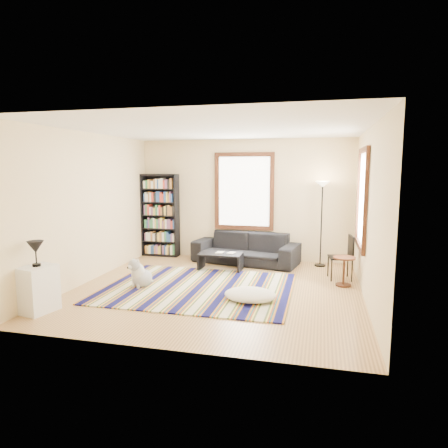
% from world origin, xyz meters
% --- Properties ---
extents(floor, '(5.00, 5.00, 0.10)m').
position_xyz_m(floor, '(0.00, 0.00, -0.05)').
color(floor, tan).
rests_on(floor, ground).
extents(ceiling, '(5.00, 5.00, 0.10)m').
position_xyz_m(ceiling, '(0.00, 0.00, 2.85)').
color(ceiling, white).
rests_on(ceiling, floor).
extents(wall_back, '(5.00, 0.10, 2.80)m').
position_xyz_m(wall_back, '(0.00, 2.55, 1.40)').
color(wall_back, beige).
rests_on(wall_back, floor).
extents(wall_front, '(5.00, 0.10, 2.80)m').
position_xyz_m(wall_front, '(0.00, -2.55, 1.40)').
color(wall_front, beige).
rests_on(wall_front, floor).
extents(wall_left, '(0.10, 5.00, 2.80)m').
position_xyz_m(wall_left, '(-2.55, 0.00, 1.40)').
color(wall_left, beige).
rests_on(wall_left, floor).
extents(wall_right, '(0.10, 5.00, 2.80)m').
position_xyz_m(wall_right, '(2.55, 0.00, 1.40)').
color(wall_right, beige).
rests_on(wall_right, floor).
extents(window_back, '(1.20, 0.06, 1.60)m').
position_xyz_m(window_back, '(0.00, 2.47, 1.60)').
color(window_back, white).
rests_on(window_back, wall_back).
extents(window_right, '(0.06, 1.20, 1.60)m').
position_xyz_m(window_right, '(2.47, 0.80, 1.60)').
color(window_right, white).
rests_on(window_right, wall_right).
extents(rug, '(3.30, 2.64, 0.02)m').
position_xyz_m(rug, '(-0.33, -0.08, 0.01)').
color(rug, '#0D0D41').
rests_on(rug, floor).
extents(sofa, '(2.48, 1.34, 0.69)m').
position_xyz_m(sofa, '(0.13, 2.05, 0.34)').
color(sofa, black).
rests_on(sofa, floor).
extents(bookshelf, '(0.90, 0.30, 2.00)m').
position_xyz_m(bookshelf, '(-2.05, 2.32, 1.00)').
color(bookshelf, black).
rests_on(bookshelf, floor).
extents(coffee_table, '(0.97, 0.65, 0.36)m').
position_xyz_m(coffee_table, '(-0.27, 1.31, 0.18)').
color(coffee_table, black).
rests_on(coffee_table, floor).
extents(book_a, '(0.16, 0.21, 0.02)m').
position_xyz_m(book_a, '(-0.37, 1.31, 0.37)').
color(book_a, beige).
rests_on(book_a, coffee_table).
extents(book_b, '(0.18, 0.22, 0.01)m').
position_xyz_m(book_b, '(-0.12, 1.36, 0.37)').
color(book_b, beige).
rests_on(book_b, coffee_table).
extents(floor_cushion, '(0.87, 0.66, 0.21)m').
position_xyz_m(floor_cushion, '(0.69, -0.53, 0.11)').
color(floor_cushion, white).
rests_on(floor_cushion, floor).
extents(floor_lamp, '(0.34, 0.34, 1.86)m').
position_xyz_m(floor_lamp, '(1.78, 2.15, 0.93)').
color(floor_lamp, black).
rests_on(floor_lamp, floor).
extents(side_table, '(0.43, 0.43, 0.54)m').
position_xyz_m(side_table, '(2.20, 0.71, 0.27)').
color(side_table, '#4F2113').
rests_on(side_table, floor).
extents(folding_chair, '(0.48, 0.46, 0.86)m').
position_xyz_m(folding_chair, '(2.15, 1.16, 0.43)').
color(folding_chair, black).
rests_on(folding_chair, floor).
extents(white_cabinet, '(0.47, 0.57, 0.70)m').
position_xyz_m(white_cabinet, '(-2.30, -1.76, 0.35)').
color(white_cabinet, white).
rests_on(white_cabinet, floor).
extents(table_lamp, '(0.31, 0.31, 0.38)m').
position_xyz_m(table_lamp, '(-2.30, -1.76, 0.89)').
color(table_lamp, black).
rests_on(table_lamp, white_cabinet).
extents(dog, '(0.55, 0.64, 0.54)m').
position_xyz_m(dog, '(-1.35, -0.22, 0.27)').
color(dog, silver).
rests_on(dog, floor).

